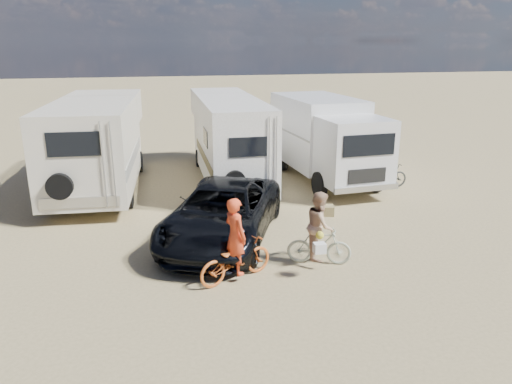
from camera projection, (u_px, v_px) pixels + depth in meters
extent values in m
plane|color=tan|center=(274.00, 255.00, 13.07)|extent=(140.00, 140.00, 0.00)
imported|color=black|center=(222.00, 213.00, 13.87)|extent=(4.75, 6.34, 1.60)
imported|color=#CB5C20|center=(236.00, 259.00, 11.57)|extent=(2.09, 1.45, 1.04)
imported|color=#AFB89F|center=(319.00, 246.00, 12.41)|extent=(1.69, 0.99, 0.98)
imported|color=#E94521|center=(235.00, 243.00, 11.45)|extent=(0.69, 0.80, 1.86)
imported|color=tan|center=(320.00, 232.00, 12.29)|extent=(0.91, 1.02, 1.74)
imported|color=#282A28|center=(385.00, 176.00, 18.85)|extent=(1.87, 0.71, 0.97)
cube|color=#256C8A|center=(234.00, 212.00, 15.63)|extent=(0.61, 0.48, 0.45)
cube|color=olive|center=(327.00, 210.00, 15.99)|extent=(0.49, 0.49, 0.33)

